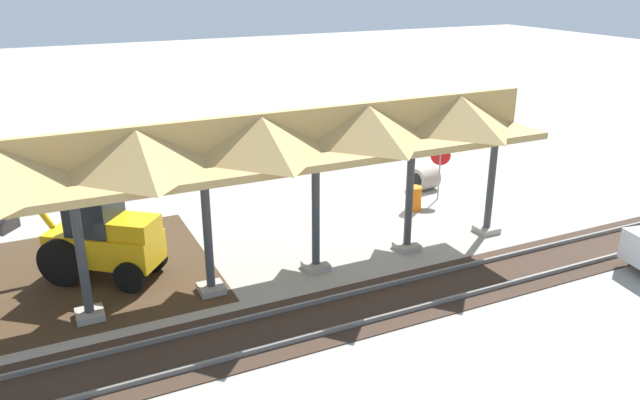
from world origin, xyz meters
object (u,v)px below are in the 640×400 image
Objects in this scene: concrete_pipe at (425,178)px; stop_sign at (440,161)px; backhoe at (99,237)px; traffic_barrel at (414,198)px.

stop_sign is at bearing 79.91° from concrete_pipe.
backhoe is at bearing 5.02° from stop_sign.
traffic_barrel is (-11.17, -0.58, -0.82)m from backhoe.
concrete_pipe is (-12.87, -2.32, -0.81)m from backhoe.
stop_sign is 2.39× the size of traffic_barrel.
backhoe reaches higher than stop_sign.
backhoe is at bearing 2.99° from traffic_barrel.
concrete_pipe is at bearing -100.09° from stop_sign.
backhoe is 13.10m from concrete_pipe.
concrete_pipe is at bearing -134.27° from traffic_barrel.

